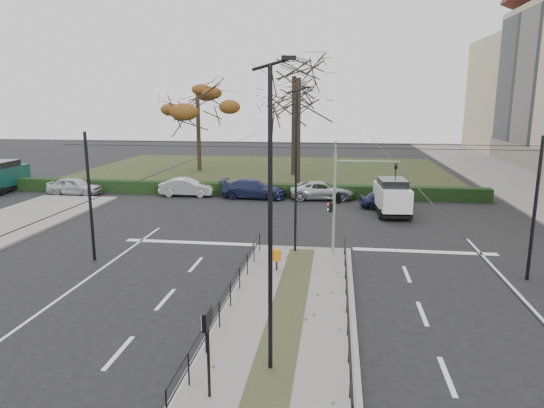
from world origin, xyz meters
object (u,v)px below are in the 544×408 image
Objects in this scene: parked_car_third at (254,189)px; green_van at (3,176)px; streetlamp_median_near at (271,220)px; parked_car_fifth at (386,200)px; bare_tree_center at (294,84)px; parked_car_first at (75,186)px; white_van at (392,196)px; streetlamp_median_far at (296,170)px; parked_car_fourth at (322,190)px; traffic_light at (340,196)px; bare_tree_near at (298,86)px; parked_car_second at (187,187)px; rust_tree at (197,97)px; litter_bin at (277,255)px; info_panel at (207,329)px.

green_van is at bearing 93.85° from parked_car_third.
streetlamp_median_near reaches higher than parked_car_fifth.
bare_tree_center is at bearing -5.68° from parked_car_third.
parked_car_first is 24.47m from white_van.
green_van is (-25.32, 13.46, -2.81)m from streetlamp_median_far.
parked_car_third is at bearing 157.06° from white_van.
streetlamp_median_far reaches higher than parked_car_fourth.
parked_car_third is 14.61m from bare_tree_center.
bare_tree_near is at bearing 100.75° from traffic_light.
bare_tree_center is at bearing 27.46° from green_van.
parked_car_fourth is (5.23, 0.32, -0.05)m from parked_car_third.
parked_car_second is 15.91m from white_van.
traffic_light is at bearing -122.60° from parked_car_first.
streetlamp_median_far is (-0.25, 10.66, -0.20)m from streetlamp_median_near.
parked_car_fourth is (-1.27, 13.70, -2.27)m from traffic_light.
parked_car_fifth is at bearing -61.36° from bare_tree_center.
parked_car_fifth is at bearing 76.90° from streetlamp_median_near.
parked_car_first is at bearing 96.63° from parked_car_third.
white_van is at bearing -53.79° from bare_tree_near.
parked_car_first is at bearing 128.93° from streetlamp_median_near.
streetlamp_median_far is 12.88m from parked_car_fifth.
green_van is 0.41× the size of bare_tree_center.
rust_tree is at bearing 9.55° from parked_car_second.
litter_bin is 32.90m from rust_tree.
info_panel is at bearing -73.69° from rust_tree.
white_van is 31.13m from green_van.
green_van is at bearing 88.41° from parked_car_second.
streetlamp_median_near is 20.85m from white_van.
litter_bin is 8.66m from streetlamp_median_near.
traffic_light is 1.35× the size of parked_car_fifth.
litter_bin is at bearing 86.80° from info_panel.
streetlamp_median_near is 36.42m from bare_tree_center.
streetlamp_median_near is at bearing -104.84° from white_van.
white_van is (24.21, -3.50, 0.52)m from parked_car_first.
bare_tree_near is (23.86, 5.35, 7.24)m from green_van.
rust_tree reaches higher than white_van.
litter_bin is 18.84m from parked_car_second.
parked_car_third is 5.24m from parked_car_fourth.
parked_car_fourth is at bearing 88.64° from streetlamp_median_near.
streetlamp_median_near reaches higher than traffic_light.
parked_car_first is at bearing 171.77° from white_van.
streetlamp_median_near is at bearing -88.67° from streetlamp_median_far.
parked_car_first is 22.17m from bare_tree_center.
green_van is 26.93m from bare_tree_center.
traffic_light is at bearing -25.99° from green_van.
streetlamp_median_near is 35.28m from green_van.
litter_bin is 22.98m from bare_tree_near.
bare_tree_center reaches higher than bare_tree_near.
parked_car_second is 10.59m from parked_car_fourth.
parked_car_fourth is at bearing -44.69° from rust_tree.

